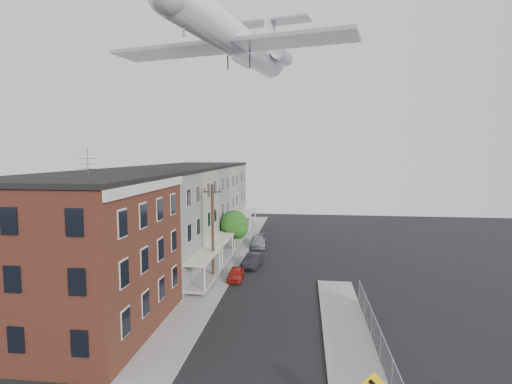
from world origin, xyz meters
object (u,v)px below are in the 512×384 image
utility_pole (213,231)px  car_far (258,241)px  airplane (237,41)px  car_near (236,274)px  car_mid (253,261)px  street_tree (235,225)px

utility_pole → car_far: 15.01m
utility_pole → airplane: size_ratio=0.35×
car_near → airplane: bearing=86.4°
car_mid → airplane: (-1.01, -3.14, 21.32)m
street_tree → car_mid: size_ratio=1.28×
car_near → car_far: 13.67m
utility_pole → street_tree: utility_pole is taller
car_near → car_mid: size_ratio=0.84×
utility_pole → car_near: 4.59m
street_tree → airplane: (1.69, -7.99, 18.54)m
airplane → street_tree: bearing=102.0°
car_near → airplane: size_ratio=0.13×
utility_pole → car_mid: utility_pole is taller
car_mid → airplane: airplane is taller
car_far → airplane: size_ratio=0.18×
street_tree → car_near: size_ratio=1.52×
car_near → airplane: 21.45m
utility_pole → airplane: 17.54m
street_tree → car_mid: street_tree is taller
car_far → car_mid: bearing=-92.5°
utility_pole → street_tree: bearing=88.1°
utility_pole → street_tree: (0.33, 9.92, -1.22)m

